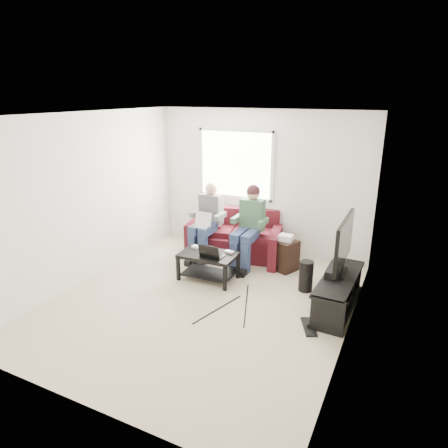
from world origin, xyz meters
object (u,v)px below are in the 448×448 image
Objects in this scene: sofa at (234,238)px; tv at (344,243)px; end_table at (285,254)px; subwoofer at (306,276)px; coffee_table at (208,260)px; tv_stand at (338,294)px.

tv reaches higher than sofa.
tv is at bearing -37.48° from end_table.
end_table reaches higher than subwoofer.
coffee_table is 2.04m from tv_stand.
sofa is 1.13m from coffee_table.
coffee_table is (0.06, -1.13, 0.02)m from sofa.
subwoofer is at bearing 11.21° from coffee_table.
sofa is 1.77m from subwoofer.
subwoofer is at bearing 149.29° from tv_stand.
end_table is (0.99, 0.88, -0.05)m from coffee_table.
coffee_table is 1.54m from subwoofer.
sofa is 1.08m from end_table.
end_table is at bearing 131.31° from subwoofer.
coffee_table is at bearing 179.50° from tv_stand.
coffee_table is at bearing -138.45° from end_table.
subwoofer is at bearing -28.09° from sofa.
sofa reaches higher than tv_stand.
tv is 2.31× the size of subwoofer.
coffee_table is at bearing -168.79° from subwoofer.
sofa is at bearing 151.23° from tv_stand.
sofa is 1.75× the size of tv.
subwoofer is (-0.53, 0.32, 0.03)m from tv_stand.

